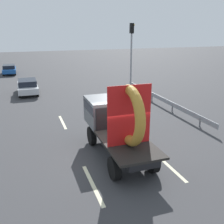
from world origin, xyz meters
The scene contains 10 objects.
ground_plane centered at (0.00, 0.00, 0.00)m, with size 120.00×120.00×0.00m, color #38383A.
flatbed_truck centered at (0.07, 0.68, 1.69)m, with size 2.02×5.63×3.72m.
distant_sedan centered at (-3.51, 14.43, 0.71)m, with size 1.74×4.05×1.32m.
traffic_light centered at (5.98, 12.60, 4.03)m, with size 0.42×0.36×6.23m.
guardrail centered at (6.21, 6.93, 0.53)m, with size 0.10×12.80×0.71m.
lane_dash_left_near centered at (-1.72, -1.82, 0.00)m, with size 2.97×0.16×0.01m, color beige.
lane_dash_left_far centered at (-1.72, 5.68, 0.00)m, with size 2.61×0.16×0.01m, color beige.
lane_dash_right_near centered at (1.86, -1.88, 0.00)m, with size 2.10×0.16×0.01m, color beige.
lane_dash_right_far centered at (1.86, 6.38, 0.00)m, with size 2.12×0.16×0.01m, color beige.
oncoming_car centered at (-5.38, 26.32, 0.65)m, with size 1.60×3.74×1.22m.
Camera 1 is at (-3.92, -10.53, 5.90)m, focal length 42.23 mm.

